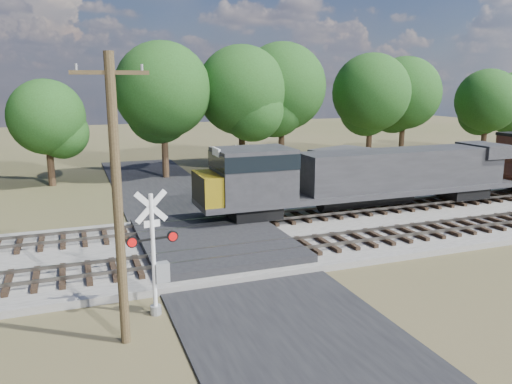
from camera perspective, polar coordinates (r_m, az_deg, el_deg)
name	(u,v)px	position (r m, az deg, el deg)	size (l,w,h in m)	color
ground	(216,250)	(24.68, -4.59, -6.61)	(160.00, 160.00, 0.00)	#414525
ballast_bed	(383,224)	(29.25, 14.34, -3.62)	(140.00, 10.00, 0.30)	gray
road	(216,249)	(24.67, -4.59, -6.52)	(7.00, 60.00, 0.08)	black
crossing_panel	(213,241)	(25.04, -4.92, -5.58)	(7.00, 9.00, 0.62)	#262628
track_near	(291,247)	(23.79, 4.03, -6.29)	(140.00, 2.60, 0.33)	black
track_far	(254,220)	(28.20, -0.18, -3.26)	(140.00, 2.60, 0.33)	black
crossing_signal_near	(156,264)	(17.80, -11.31, -8.05)	(1.81, 0.42, 4.50)	silver
crossing_signal_far	(241,182)	(32.26, -1.71, 1.15)	(1.68, 0.40, 4.17)	silver
utility_pole	(117,197)	(15.33, -15.57, -0.52)	(2.17, 0.35, 8.88)	#392B1A
equipment_shed	(350,170)	(38.11, 10.70, 2.44)	(5.98, 5.98, 3.13)	#42291C
treeline	(213,94)	(44.86, -4.98, 11.09)	(78.87, 10.64, 11.79)	black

